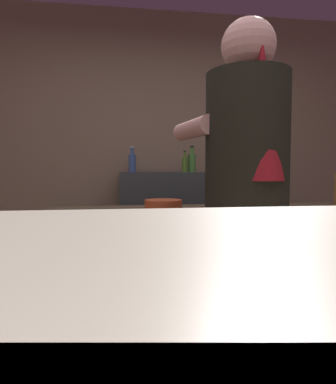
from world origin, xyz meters
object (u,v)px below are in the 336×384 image
(bartender, at_px, (247,200))
(bottle_soy, at_px, (132,162))
(mixing_bowl, at_px, (163,205))
(chefs_knife, at_px, (268,209))
(bottle_olive_oil, at_px, (192,162))
(bottle_vinegar, at_px, (185,164))

(bartender, xyz_separation_m, bottle_soy, (-0.40, 1.85, 0.20))
(mixing_bowl, xyz_separation_m, chefs_knife, (0.57, -0.07, -0.02))
(mixing_bowl, bearing_deg, bartender, -58.71)
(bartender, relative_size, chefs_knife, 7.28)
(bottle_soy, bearing_deg, chefs_knife, -64.66)
(bartender, relative_size, bottle_olive_oil, 7.15)
(bottle_olive_oil, bearing_deg, bottle_soy, 171.83)
(bartender, bearing_deg, bottle_olive_oil, -14.91)
(bottle_soy, bearing_deg, bottle_vinegar, -14.96)
(chefs_knife, bearing_deg, bartender, -140.28)
(mixing_bowl, distance_m, bottle_soy, 1.40)
(bottle_vinegar, bearing_deg, bottle_olive_oil, 32.05)
(bottle_soy, bearing_deg, bottle_olive_oil, -8.17)
(bottle_olive_oil, xyz_separation_m, bottle_vinegar, (-0.08, -0.05, -0.02))
(bottle_olive_oil, bearing_deg, chefs_knife, -84.44)
(bartender, height_order, mixing_bowl, bartender)
(bartender, distance_m, bottle_olive_oil, 1.79)
(bottle_olive_oil, bearing_deg, bottle_vinegar, -147.95)
(bartender, xyz_separation_m, mixing_bowl, (-0.29, 0.47, -0.07))
(bartender, bearing_deg, chefs_knife, -44.61)
(mixing_bowl, distance_m, bottle_olive_oil, 1.39)
(bottle_olive_oil, relative_size, bottle_vinegar, 1.24)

